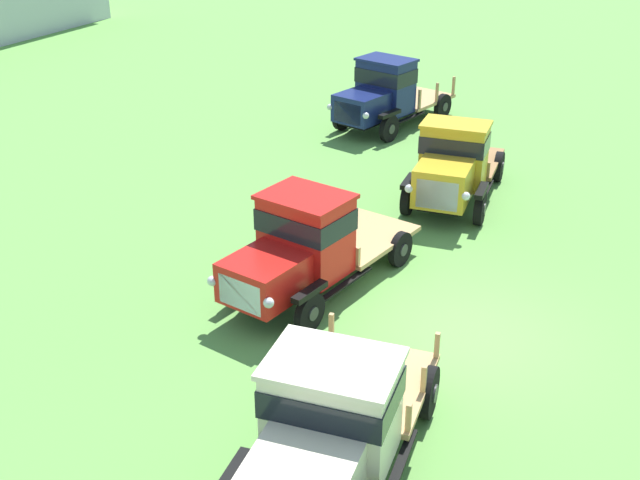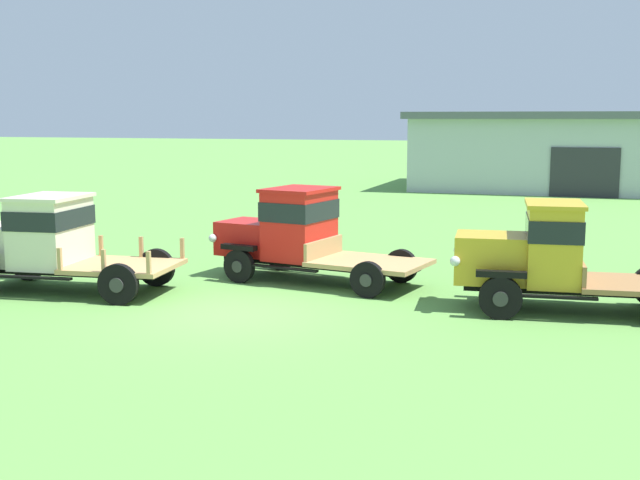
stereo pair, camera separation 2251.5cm
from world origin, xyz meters
TOP-DOWN VIEW (x-y plane):
  - ground_plane at (0.00, 0.00)m, footprint 240.00×240.00m
  - vintage_truck_second_in_line at (-4.95, 0.63)m, footprint 5.37×2.54m
  - vintage_truck_midrow_center at (0.04, 3.47)m, footprint 5.39×2.77m
  - vintage_truck_far_side at (5.78, 2.14)m, footprint 5.00×2.38m

SIDE VIEW (x-z plane):
  - ground_plane at x=0.00m, z-range 0.00..0.00m
  - vintage_truck_far_side at x=5.78m, z-range 0.02..2.19m
  - vintage_truck_second_in_line at x=-4.95m, z-range 0.06..2.20m
  - vintage_truck_midrow_center at x=0.04m, z-range 0.03..2.23m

